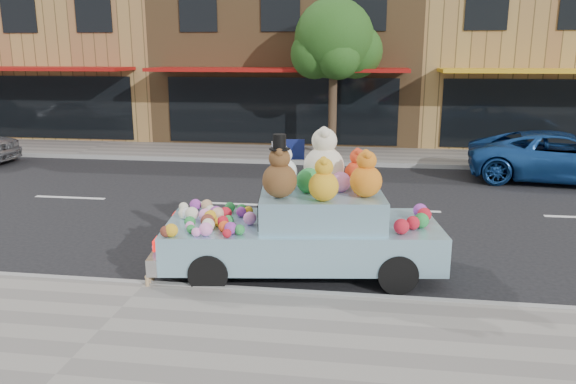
# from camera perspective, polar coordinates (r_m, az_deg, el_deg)

# --- Properties ---
(ground) EXTENTS (120.00, 120.00, 0.00)m
(ground) POSITION_cam_1_polar(r_m,az_deg,el_deg) (13.33, -6.11, -1.21)
(ground) COLOR black
(ground) RESTS_ON ground
(near_sidewalk) EXTENTS (60.00, 3.00, 0.12)m
(near_sidewalk) POSITION_cam_1_polar(r_m,az_deg,el_deg) (7.59, -18.59, -13.53)
(near_sidewalk) COLOR gray
(near_sidewalk) RESTS_ON ground
(far_sidewalk) EXTENTS (60.00, 3.00, 0.12)m
(far_sidewalk) POSITION_cam_1_polar(r_m,az_deg,el_deg) (19.53, -1.42, 3.91)
(far_sidewalk) COLOR gray
(far_sidewalk) RESTS_ON ground
(near_kerb) EXTENTS (60.00, 0.12, 0.13)m
(near_kerb) POSITION_cam_1_polar(r_m,az_deg,el_deg) (8.82, -14.22, -9.23)
(near_kerb) COLOR gray
(near_kerb) RESTS_ON ground
(far_kerb) EXTENTS (60.00, 0.12, 0.13)m
(far_kerb) POSITION_cam_1_polar(r_m,az_deg,el_deg) (18.08, -2.22, 3.10)
(far_kerb) COLOR gray
(far_kerb) RESTS_ON ground
(storefront_left) EXTENTS (10.00, 9.80, 7.30)m
(storefront_left) POSITION_cam_1_polar(r_m,az_deg,el_deg) (27.79, -20.78, 13.46)
(storefront_left) COLOR #9E7A42
(storefront_left) RESTS_ON ground
(storefront_mid) EXTENTS (10.00, 9.80, 7.30)m
(storefront_mid) POSITION_cam_1_polar(r_m,az_deg,el_deg) (24.64, 0.73, 14.38)
(storefront_mid) COLOR brown
(storefront_mid) RESTS_ON ground
(storefront_right) EXTENTS (10.00, 9.80, 7.30)m
(storefront_right) POSITION_cam_1_polar(r_m,az_deg,el_deg) (25.35, 24.42, 13.16)
(storefront_right) COLOR #9E7A42
(storefront_right) RESTS_ON ground
(street_tree) EXTENTS (3.00, 2.70, 5.22)m
(street_tree) POSITION_cam_1_polar(r_m,az_deg,el_deg) (19.05, 4.77, 14.60)
(street_tree) COLOR #38281C
(street_tree) RESTS_ON ground
(car_blue) EXTENTS (5.20, 2.93, 1.37)m
(car_blue) POSITION_cam_1_polar(r_m,az_deg,el_deg) (17.16, 26.06, 3.20)
(car_blue) COLOR #1B4B97
(car_blue) RESTS_ON ground
(art_car) EXTENTS (4.67, 2.32, 2.32)m
(art_car) POSITION_cam_1_polar(r_m,az_deg,el_deg) (8.95, 1.71, -3.25)
(art_car) COLOR black
(art_car) RESTS_ON ground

